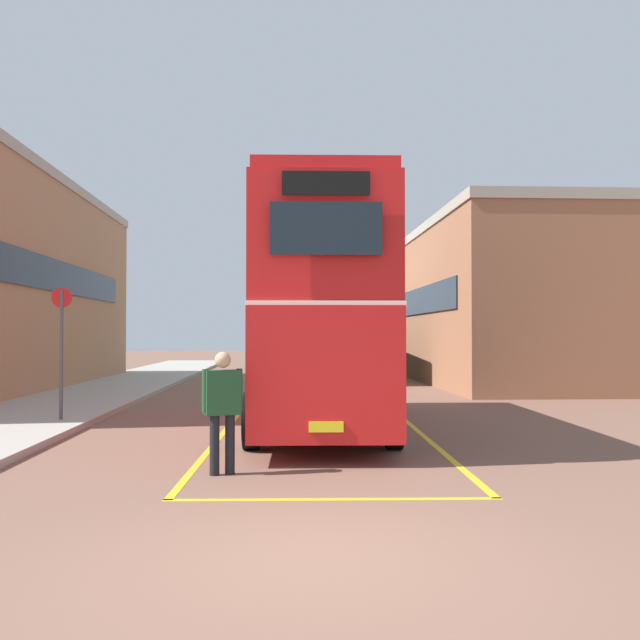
% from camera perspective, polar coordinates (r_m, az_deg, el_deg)
% --- Properties ---
extents(ground_plane, '(135.60, 135.60, 0.00)m').
position_cam_1_polar(ground_plane, '(20.89, -2.17, -6.68)').
color(ground_plane, brown).
extents(sidewalk_left, '(4.00, 57.60, 0.14)m').
position_cam_1_polar(sidewalk_left, '(24.08, -17.99, -5.72)').
color(sidewalk_left, '#A39E93').
rests_on(sidewalk_left, ground).
extents(depot_building_right, '(7.56, 14.46, 6.59)m').
position_cam_1_polar(depot_building_right, '(30.37, 15.28, 1.31)').
color(depot_building_right, '#9E6647').
rests_on(depot_building_right, ground).
extents(double_decker_bus, '(2.98, 9.82, 4.75)m').
position_cam_1_polar(double_decker_bus, '(15.53, -0.06, 0.69)').
color(double_decker_bus, black).
rests_on(double_decker_bus, ground).
extents(single_deck_bus, '(3.05, 9.92, 3.02)m').
position_cam_1_polar(single_deck_bus, '(32.31, 2.06, -1.81)').
color(single_deck_bus, black).
rests_on(single_deck_bus, ground).
extents(pedestrian_boarding, '(0.57, 0.36, 1.76)m').
position_cam_1_polar(pedestrian_boarding, '(10.39, -7.80, -6.57)').
color(pedestrian_boarding, black).
rests_on(pedestrian_boarding, ground).
extents(bus_stop_sign, '(0.44, 0.09, 2.90)m').
position_cam_1_polar(bus_stop_sign, '(16.74, -19.94, -1.56)').
color(bus_stop_sign, '#4C4C51').
rests_on(bus_stop_sign, sidewalk_left).
extents(bay_marking_yellow, '(4.48, 11.87, 0.01)m').
position_cam_1_polar(bay_marking_yellow, '(13.83, 0.22, -9.50)').
color(bay_marking_yellow, gold).
rests_on(bay_marking_yellow, ground).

